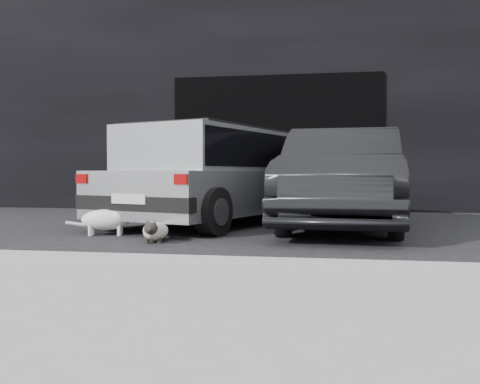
% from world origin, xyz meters
% --- Properties ---
extents(ground, '(80.00, 80.00, 0.00)m').
position_xyz_m(ground, '(0.00, 0.00, 0.00)').
color(ground, black).
rests_on(ground, ground).
extents(building_facade, '(34.00, 4.00, 5.00)m').
position_xyz_m(building_facade, '(1.00, 6.00, 2.50)').
color(building_facade, black).
rests_on(building_facade, ground).
extents(garage_opening, '(4.00, 0.10, 2.60)m').
position_xyz_m(garage_opening, '(1.00, 3.99, 1.30)').
color(garage_opening, black).
rests_on(garage_opening, ground).
extents(curb, '(18.00, 0.25, 0.12)m').
position_xyz_m(curb, '(1.00, -2.60, 0.06)').
color(curb, gray).
rests_on(curb, ground).
extents(sidewalk, '(18.00, 2.20, 0.11)m').
position_xyz_m(sidewalk, '(1.00, -3.80, 0.06)').
color(sidewalk, gray).
rests_on(sidewalk, ground).
extents(silver_hatchback, '(2.77, 4.02, 1.36)m').
position_xyz_m(silver_hatchback, '(0.38, 1.10, 0.74)').
color(silver_hatchback, '#B5B8BA').
rests_on(silver_hatchback, ground).
extents(second_car, '(1.63, 4.08, 1.32)m').
position_xyz_m(second_car, '(2.21, 0.86, 0.66)').
color(second_car, black).
rests_on(second_car, ground).
extents(cat_siamese, '(0.32, 0.74, 0.26)m').
position_xyz_m(cat_siamese, '(0.25, -0.93, 0.12)').
color(cat_siamese, beige).
rests_on(cat_siamese, ground).
extents(cat_white, '(0.81, 0.40, 0.39)m').
position_xyz_m(cat_white, '(-0.49, -0.41, 0.19)').
color(cat_white, white).
rests_on(cat_white, ground).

